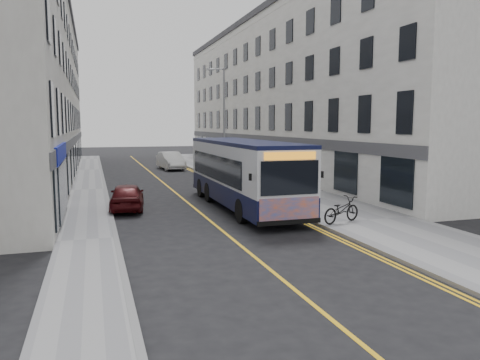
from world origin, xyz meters
TOP-DOWN VIEW (x-y plane):
  - ground at (0.00, 0.00)m, footprint 140.00×140.00m
  - pavement_east at (6.25, 12.00)m, footprint 4.50×64.00m
  - pavement_west at (-5.00, 12.00)m, footprint 2.00×64.00m
  - kerb_east at (4.00, 12.00)m, footprint 0.18×64.00m
  - kerb_west at (-4.00, 12.00)m, footprint 0.18×64.00m
  - road_centre_line at (0.00, 12.00)m, footprint 0.12×64.00m
  - road_dbl_yellow_inner at (3.55, 12.00)m, footprint 0.10×64.00m
  - road_dbl_yellow_outer at (3.75, 12.00)m, footprint 0.10×64.00m
  - terrace_east at (11.50, 21.00)m, footprint 6.00×46.00m
  - terrace_west at (-9.00, 21.00)m, footprint 6.00×46.00m
  - streetlamp at (4.17, 14.00)m, footprint 1.32×0.18m
  - city_bus at (2.30, 3.63)m, footprint 2.65×11.37m
  - bicycle at (4.86, -1.43)m, footprint 2.12×1.32m
  - pedestrian_near at (5.43, 13.29)m, footprint 0.74×0.59m
  - pedestrian_far at (8.00, 14.57)m, footprint 0.84×0.67m
  - car_white at (2.09, 24.46)m, footprint 2.12×4.95m
  - car_maroon at (-3.18, 4.80)m, footprint 1.97×4.00m

SIDE VIEW (x-z plane):
  - ground at x=0.00m, z-range 0.00..0.00m
  - road_centre_line at x=0.00m, z-range 0.00..0.01m
  - road_dbl_yellow_inner at x=3.55m, z-range 0.00..0.01m
  - road_dbl_yellow_outer at x=3.75m, z-range 0.00..0.01m
  - pavement_east at x=6.25m, z-range 0.00..0.12m
  - pavement_west at x=-5.00m, z-range 0.00..0.12m
  - kerb_east at x=4.00m, z-range 0.00..0.13m
  - kerb_west at x=-4.00m, z-range 0.00..0.13m
  - bicycle at x=4.86m, z-range 0.12..1.17m
  - car_maroon at x=-3.18m, z-range 0.00..1.31m
  - car_white at x=2.09m, z-range 0.00..1.58m
  - pedestrian_far at x=8.00m, z-range 0.12..1.77m
  - pedestrian_near at x=5.43m, z-range 0.12..1.89m
  - city_bus at x=2.30m, z-range 0.15..3.46m
  - streetlamp at x=4.17m, z-range 0.38..8.38m
  - terrace_east at x=11.50m, z-range 0.00..13.00m
  - terrace_west at x=-9.00m, z-range 0.00..13.00m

